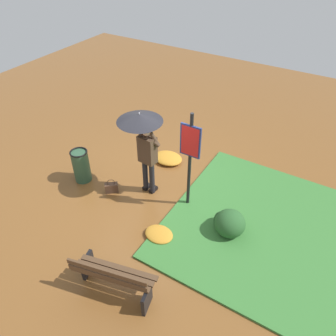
# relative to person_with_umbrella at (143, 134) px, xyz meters

# --- Properties ---
(ground_plane) EXTENTS (18.00, 18.00, 0.00)m
(ground_plane) POSITION_rel_person_with_umbrella_xyz_m (0.01, -0.22, -1.55)
(ground_plane) COLOR brown
(grass_verge) EXTENTS (4.80, 4.00, 0.05)m
(grass_verge) POSITION_rel_person_with_umbrella_xyz_m (-3.27, -0.26, -1.53)
(grass_verge) COLOR #387533
(grass_verge) RESTS_ON ground_plane
(person_with_umbrella) EXTENTS (0.96, 0.96, 2.04)m
(person_with_umbrella) POSITION_rel_person_with_umbrella_xyz_m (0.00, 0.00, 0.00)
(person_with_umbrella) COLOR black
(person_with_umbrella) RESTS_ON ground_plane
(info_sign_post) EXTENTS (0.44, 0.07, 2.30)m
(info_sign_post) POSITION_rel_person_with_umbrella_xyz_m (-1.07, -0.08, -0.11)
(info_sign_post) COLOR black
(info_sign_post) RESTS_ON ground_plane
(handbag) EXTENTS (0.32, 0.30, 0.37)m
(handbag) POSITION_rel_person_with_umbrella_xyz_m (0.65, 0.48, -1.42)
(handbag) COLOR #4C3323
(handbag) RESTS_ON ground_plane
(park_bench) EXTENTS (1.42, 0.67, 0.75)m
(park_bench) POSITION_rel_person_with_umbrella_xyz_m (-1.01, 2.45, -1.15)
(park_bench) COLOR black
(park_bench) RESTS_ON ground_plane
(trash_bin) EXTENTS (0.42, 0.42, 0.83)m
(trash_bin) POSITION_rel_person_with_umbrella_xyz_m (1.53, 0.48, -1.13)
(trash_bin) COLOR #2D5138
(trash_bin) RESTS_ON ground_plane
(shrub_cluster) EXTENTS (0.68, 0.62, 0.56)m
(shrub_cluster) POSITION_rel_person_with_umbrella_xyz_m (-2.15, 0.20, -1.29)
(shrub_cluster) COLOR #285628
(shrub_cluster) RESTS_ON ground_plane
(leaf_pile_near_person) EXTENTS (0.59, 0.47, 0.13)m
(leaf_pile_near_person) POSITION_rel_person_with_umbrella_xyz_m (-1.02, 1.04, -1.49)
(leaf_pile_near_person) COLOR #C68428
(leaf_pile_near_person) RESTS_ON ground_plane
(leaf_pile_by_bench) EXTENTS (0.77, 0.61, 0.17)m
(leaf_pile_by_bench) POSITION_rel_person_with_umbrella_xyz_m (0.15, -1.24, -1.47)
(leaf_pile_by_bench) COLOR #C68428
(leaf_pile_by_bench) RESTS_ON ground_plane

